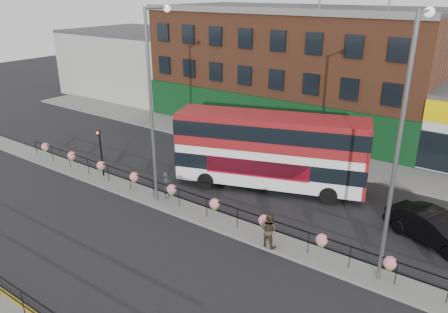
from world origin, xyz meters
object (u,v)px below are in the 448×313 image
Objects in this scene: double_decker_bus at (271,144)px; pedestrian_b at (269,230)px; car at (434,228)px; pedestrian_a at (167,185)px; lamp_column_west at (154,92)px; lamp_column_east at (402,132)px.

pedestrian_b is (3.46, -6.09, -1.85)m from double_decker_bus.
pedestrian_a is at bearing 130.48° from car.
lamp_column_west reaches higher than car.
pedestrian_b is (7.51, -1.01, 0.08)m from pedestrian_a.
car is 15.95m from lamp_column_west.
lamp_column_east is at bearing -93.94° from pedestrian_a.
double_decker_bus is at bearing 108.53° from car.
double_decker_bus is 6.70× the size of pedestrian_b.
pedestrian_b is at bearing -170.41° from lamp_column_east.
double_decker_bus is 7.85m from lamp_column_west.
double_decker_bus is 1.07× the size of lamp_column_east.
lamp_column_west is 12.96m from lamp_column_east.
lamp_column_east is at bearing -171.97° from car.
pedestrian_b is 0.16× the size of lamp_column_east.
lamp_column_east reaches higher than car.
double_decker_bus is at bearing -57.93° from pedestrian_b.
car is (9.80, -0.86, -2.09)m from double_decker_bus.
lamp_column_west reaches higher than double_decker_bus.
double_decker_bus is at bearing 50.92° from lamp_column_west.
pedestrian_b is 0.16× the size of lamp_column_west.
lamp_column_east is at bearing -167.96° from pedestrian_b.
pedestrian_b is 9.62m from lamp_column_west.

